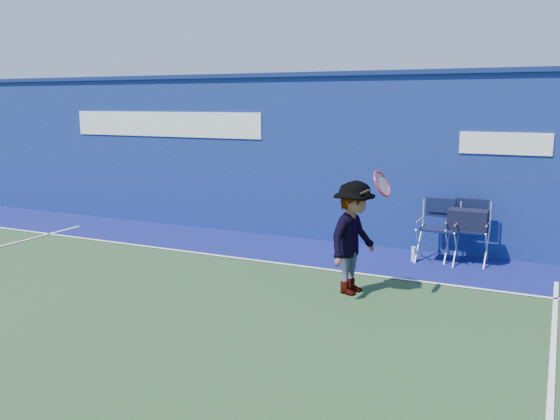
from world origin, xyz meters
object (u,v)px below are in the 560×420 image
at_px(directors_chair_left, 438,241).
at_px(directors_chair_right, 467,238).
at_px(tennis_player, 354,237).
at_px(water_bottle, 413,254).

distance_m(directors_chair_left, directors_chair_right, 0.46).
bearing_deg(tennis_player, water_bottle, 78.93).
bearing_deg(directors_chair_right, directors_chair_left, -169.85).
relative_size(directors_chair_left, water_bottle, 4.06).
distance_m(directors_chair_right, water_bottle, 0.88).
height_order(directors_chair_left, directors_chair_right, directors_chair_right).
bearing_deg(water_bottle, directors_chair_left, 28.66).
height_order(directors_chair_left, water_bottle, directors_chair_left).
bearing_deg(directors_chair_left, water_bottle, -151.34).
bearing_deg(directors_chair_right, water_bottle, -161.30).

